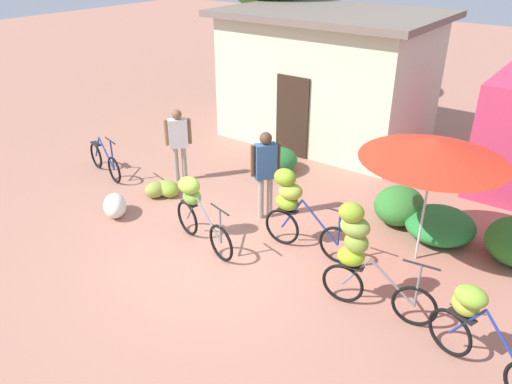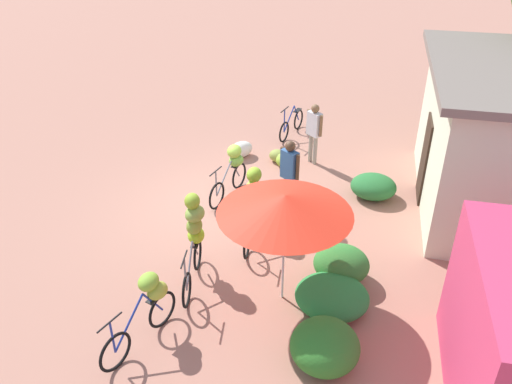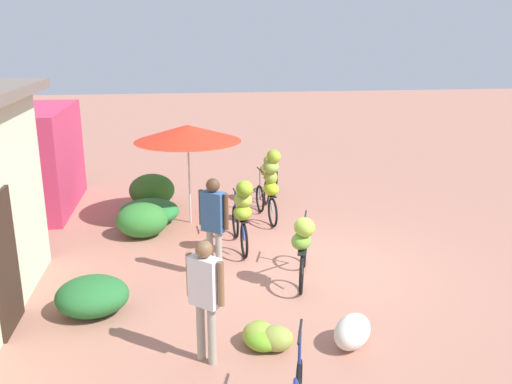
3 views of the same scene
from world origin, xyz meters
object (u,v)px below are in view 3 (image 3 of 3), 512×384
(bicycle_near_pile, at_px, (303,244))
(bicycle_rightmost, at_px, (269,173))
(produce_sack, at_px, (352,332))
(person_vendor, at_px, (214,217))
(shop_pink, at_px, (10,160))
(person_bystander, at_px, (205,289))
(bicycle_by_shop, at_px, (270,181))
(bicycle_center_loaded, at_px, (242,210))
(banana_pile_on_ground, at_px, (265,336))
(market_umbrella, at_px, (188,133))

(bicycle_near_pile, bearing_deg, bicycle_rightmost, -2.28)
(produce_sack, relative_size, person_vendor, 0.40)
(shop_pink, relative_size, person_bystander, 1.93)
(bicycle_by_shop, distance_m, person_vendor, 2.94)
(bicycle_center_loaded, bearing_deg, person_vendor, 149.93)
(banana_pile_on_ground, bearing_deg, produce_sack, -96.71)
(market_umbrella, bearing_deg, banana_pile_on_ground, -170.16)
(bicycle_near_pile, xyz_separation_m, banana_pile_on_ground, (-1.79, 0.90, -0.58))
(banana_pile_on_ground, bearing_deg, bicycle_near_pile, -26.58)
(market_umbrella, relative_size, bicycle_near_pile, 1.37)
(shop_pink, distance_m, bicycle_near_pile, 7.71)
(banana_pile_on_ground, bearing_deg, market_umbrella, 9.84)
(shop_pink, relative_size, bicycle_rightmost, 1.92)
(person_vendor, bearing_deg, bicycle_center_loaded, -30.07)
(bicycle_center_loaded, relative_size, person_vendor, 0.99)
(bicycle_near_pile, height_order, person_bystander, person_bystander)
(bicycle_rightmost, height_order, person_vendor, person_vendor)
(bicycle_by_shop, height_order, bicycle_rightmost, bicycle_by_shop)
(shop_pink, bearing_deg, person_vendor, -134.47)
(bicycle_center_loaded, relative_size, person_bystander, 1.06)
(bicycle_by_shop, relative_size, banana_pile_on_ground, 2.12)
(market_umbrella, height_order, person_vendor, market_umbrella)
(shop_pink, height_order, banana_pile_on_ground, shop_pink)
(market_umbrella, height_order, person_bystander, market_umbrella)
(bicycle_rightmost, bearing_deg, bicycle_center_loaded, 162.55)
(shop_pink, bearing_deg, bicycle_rightmost, -91.04)
(bicycle_center_loaded, distance_m, banana_pile_on_ground, 3.37)
(bicycle_by_shop, bearing_deg, banana_pile_on_ground, 170.29)
(bicycle_near_pile, xyz_separation_m, bicycle_rightmost, (4.80, -0.19, -0.03))
(bicycle_near_pile, xyz_separation_m, bicycle_center_loaded, (1.50, 0.84, 0.13))
(bicycle_rightmost, bearing_deg, bicycle_near_pile, 177.72)
(produce_sack, bearing_deg, shop_pink, 42.21)
(banana_pile_on_ground, bearing_deg, person_vendor, 13.23)
(market_umbrella, bearing_deg, bicycle_rightmost, -54.84)
(bicycle_center_loaded, xyz_separation_m, bicycle_rightmost, (3.29, -1.04, -0.16))
(bicycle_by_shop, xyz_separation_m, banana_pile_on_ground, (-4.88, 0.83, -0.83))
(banana_pile_on_ground, relative_size, person_bystander, 0.48)
(person_vendor, distance_m, person_bystander, 2.52)
(bicycle_rightmost, xyz_separation_m, person_vendor, (-4.31, 1.62, 0.38))
(shop_pink, xyz_separation_m, person_bystander, (-6.93, -4.25, -0.19))
(shop_pink, relative_size, bicycle_near_pile, 1.91)
(produce_sack, height_order, person_vendor, person_vendor)
(person_bystander, bearing_deg, produce_sack, -87.33)
(bicycle_near_pile, bearing_deg, banana_pile_on_ground, 153.42)
(shop_pink, xyz_separation_m, banana_pile_on_ground, (-6.70, -5.04, -1.05))
(bicycle_near_pile, height_order, produce_sack, bicycle_near_pile)
(banana_pile_on_ground, xyz_separation_m, person_vendor, (2.28, 0.54, 0.93))
(produce_sack, bearing_deg, person_bystander, 92.67)
(bicycle_near_pile, relative_size, banana_pile_on_ground, 2.09)
(bicycle_by_shop, bearing_deg, bicycle_center_loaded, 153.67)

